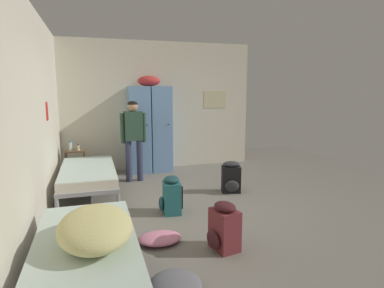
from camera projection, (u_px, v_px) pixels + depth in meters
ground_plane at (198, 209)px, 4.91m from camera, size 9.04×9.04×0.00m
room_backdrop at (107, 111)px, 5.50m from camera, size 4.34×5.71×2.84m
locker_bank at (150, 127)px, 7.08m from camera, size 0.90×0.55×2.07m
shelf_unit at (76, 162)px, 6.57m from camera, size 0.38×0.30×0.57m
bed_left_rear at (88, 173)px, 5.51m from camera, size 0.90×1.90×0.49m
bed_left_front at (86, 251)px, 2.85m from camera, size 0.90×1.90×0.49m
bedding_heap at (95, 227)px, 2.74m from camera, size 0.62×0.89×0.28m
person_traveler at (133, 133)px, 6.28m from camera, size 0.49×0.22×1.57m
water_bottle at (70, 146)px, 6.52m from camera, size 0.07×0.07×0.20m
lotion_bottle at (78, 148)px, 6.51m from camera, size 0.05×0.05×0.14m
backpack_maroon at (224, 227)px, 3.63m from camera, size 0.38×0.36×0.55m
backpack_black at (231, 178)px, 5.69m from camera, size 0.38×0.39×0.55m
backpack_teal at (171, 196)px, 4.72m from camera, size 0.36×0.35×0.55m
clothes_pile_grey at (176, 285)px, 2.89m from camera, size 0.46×0.51×0.13m
clothes_pile_pink at (160, 238)px, 3.83m from camera, size 0.51×0.39×0.10m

